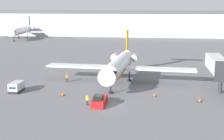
{
  "coord_description": "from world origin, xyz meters",
  "views": [
    {
      "loc": [
        7.93,
        -45.37,
        15.02
      ],
      "look_at": [
        0.0,
        10.47,
        3.65
      ],
      "focal_mm": 50.0,
      "sensor_mm": 36.0,
      "label": 1
    }
  ],
  "objects_px": {
    "worker_near_tug": "(87,100)",
    "jet_bridge": "(218,66)",
    "airplane_parked_far_left": "(22,30)",
    "airplane_main": "(119,64)",
    "worker_by_wing": "(67,78)",
    "traffic_cone_right": "(154,95)",
    "traffic_cone_left": "(63,94)",
    "luggage_cart": "(17,87)",
    "traffic_cone_mid": "(200,100)",
    "pushback_tug": "(99,101)"
  },
  "relations": [
    {
      "from": "worker_near_tug",
      "to": "jet_bridge",
      "type": "relative_size",
      "value": 0.12
    },
    {
      "from": "traffic_cone_left",
      "to": "airplane_parked_far_left",
      "type": "bearing_deg",
      "value": 117.47
    },
    {
      "from": "luggage_cart",
      "to": "worker_near_tug",
      "type": "distance_m",
      "value": 15.52
    },
    {
      "from": "traffic_cone_mid",
      "to": "worker_by_wing",
      "type": "bearing_deg",
      "value": 157.72
    },
    {
      "from": "traffic_cone_right",
      "to": "airplane_parked_far_left",
      "type": "distance_m",
      "value": 112.66
    },
    {
      "from": "traffic_cone_right",
      "to": "jet_bridge",
      "type": "xyz_separation_m",
      "value": [
        11.54,
        6.75,
        4.14
      ]
    },
    {
      "from": "luggage_cart",
      "to": "worker_by_wing",
      "type": "relative_size",
      "value": 2.02
    },
    {
      "from": "worker_near_tug",
      "to": "airplane_parked_far_left",
      "type": "distance_m",
      "value": 112.52
    },
    {
      "from": "worker_near_tug",
      "to": "pushback_tug",
      "type": "bearing_deg",
      "value": 6.45
    },
    {
      "from": "traffic_cone_left",
      "to": "airplane_parked_far_left",
      "type": "xyz_separation_m",
      "value": [
        -48.77,
        93.82,
        3.67
      ]
    },
    {
      "from": "traffic_cone_left",
      "to": "traffic_cone_mid",
      "type": "xyz_separation_m",
      "value": [
        23.07,
        -0.47,
        0.0
      ]
    },
    {
      "from": "pushback_tug",
      "to": "traffic_cone_right",
      "type": "bearing_deg",
      "value": 35.72
    },
    {
      "from": "pushback_tug",
      "to": "luggage_cart",
      "type": "distance_m",
      "value": 17.22
    },
    {
      "from": "pushback_tug",
      "to": "traffic_cone_left",
      "type": "height_order",
      "value": "pushback_tug"
    },
    {
      "from": "airplane_main",
      "to": "worker_by_wing",
      "type": "height_order",
      "value": "airplane_main"
    },
    {
      "from": "pushback_tug",
      "to": "worker_near_tug",
      "type": "xyz_separation_m",
      "value": [
        -1.9,
        -0.21,
        0.16
      ]
    },
    {
      "from": "traffic_cone_left",
      "to": "traffic_cone_mid",
      "type": "relative_size",
      "value": 1.11
    },
    {
      "from": "worker_by_wing",
      "to": "airplane_parked_far_left",
      "type": "relative_size",
      "value": 0.05
    },
    {
      "from": "worker_near_tug",
      "to": "traffic_cone_right",
      "type": "relative_size",
      "value": 2.49
    },
    {
      "from": "worker_by_wing",
      "to": "traffic_cone_mid",
      "type": "bearing_deg",
      "value": -22.28
    },
    {
      "from": "worker_by_wing",
      "to": "traffic_cone_right",
      "type": "height_order",
      "value": "worker_by_wing"
    },
    {
      "from": "worker_by_wing",
      "to": "airplane_parked_far_left",
      "type": "bearing_deg",
      "value": 119.09
    },
    {
      "from": "traffic_cone_right",
      "to": "airplane_parked_far_left",
      "type": "xyz_separation_m",
      "value": [
        -64.55,
        92.26,
        3.66
      ]
    },
    {
      "from": "worker_by_wing",
      "to": "traffic_cone_mid",
      "type": "height_order",
      "value": "worker_by_wing"
    },
    {
      "from": "worker_near_tug",
      "to": "airplane_main",
      "type": "bearing_deg",
      "value": 79.1
    },
    {
      "from": "airplane_main",
      "to": "pushback_tug",
      "type": "height_order",
      "value": "airplane_main"
    },
    {
      "from": "pushback_tug",
      "to": "traffic_cone_right",
      "type": "xyz_separation_m",
      "value": [
        8.45,
        6.08,
        -0.38
      ]
    },
    {
      "from": "luggage_cart",
      "to": "worker_near_tug",
      "type": "bearing_deg",
      "value": -22.27
    },
    {
      "from": "airplane_main",
      "to": "pushback_tug",
      "type": "relative_size",
      "value": 6.84
    },
    {
      "from": "worker_by_wing",
      "to": "traffic_cone_right",
      "type": "bearing_deg",
      "value": -24.87
    },
    {
      "from": "worker_near_tug",
      "to": "traffic_cone_left",
      "type": "distance_m",
      "value": 7.23
    },
    {
      "from": "jet_bridge",
      "to": "worker_near_tug",
      "type": "bearing_deg",
      "value": -149.22
    },
    {
      "from": "traffic_cone_mid",
      "to": "airplane_parked_far_left",
      "type": "distance_m",
      "value": 118.6
    },
    {
      "from": "airplane_main",
      "to": "luggage_cart",
      "type": "distance_m",
      "value": 20.47
    },
    {
      "from": "traffic_cone_right",
      "to": "jet_bridge",
      "type": "height_order",
      "value": "jet_bridge"
    },
    {
      "from": "traffic_cone_left",
      "to": "luggage_cart",
      "type": "bearing_deg",
      "value": 172.65
    },
    {
      "from": "traffic_cone_left",
      "to": "traffic_cone_mid",
      "type": "height_order",
      "value": "traffic_cone_mid"
    },
    {
      "from": "worker_by_wing",
      "to": "jet_bridge",
      "type": "xyz_separation_m",
      "value": [
        29.38,
        -1.52,
        3.59
      ]
    },
    {
      "from": "worker_near_tug",
      "to": "traffic_cone_right",
      "type": "height_order",
      "value": "worker_near_tug"
    },
    {
      "from": "worker_near_tug",
      "to": "airplane_parked_far_left",
      "type": "height_order",
      "value": "airplane_parked_far_left"
    },
    {
      "from": "worker_near_tug",
      "to": "airplane_parked_far_left",
      "type": "bearing_deg",
      "value": 118.81
    },
    {
      "from": "traffic_cone_right",
      "to": "worker_near_tug",
      "type": "bearing_deg",
      "value": -148.7
    },
    {
      "from": "luggage_cart",
      "to": "worker_by_wing",
      "type": "height_order",
      "value": "luggage_cart"
    },
    {
      "from": "worker_near_tug",
      "to": "traffic_cone_right",
      "type": "bearing_deg",
      "value": 31.3
    },
    {
      "from": "pushback_tug",
      "to": "worker_by_wing",
      "type": "height_order",
      "value": "pushback_tug"
    },
    {
      "from": "worker_near_tug",
      "to": "jet_bridge",
      "type": "bearing_deg",
      "value": 30.78
    },
    {
      "from": "pushback_tug",
      "to": "airplane_parked_far_left",
      "type": "xyz_separation_m",
      "value": [
        -56.1,
        98.33,
        3.28
      ]
    },
    {
      "from": "luggage_cart",
      "to": "traffic_cone_left",
      "type": "bearing_deg",
      "value": -7.35
    },
    {
      "from": "traffic_cone_mid",
      "to": "airplane_main",
      "type": "bearing_deg",
      "value": 140.64
    },
    {
      "from": "luggage_cart",
      "to": "traffic_cone_right",
      "type": "xyz_separation_m",
      "value": [
        24.71,
        0.41,
        -0.58
      ]
    }
  ]
}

